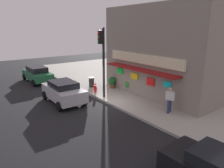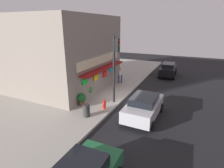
# 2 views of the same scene
# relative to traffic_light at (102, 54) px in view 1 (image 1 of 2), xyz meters

# --- Properties ---
(ground_plane) EXTENTS (53.03, 53.03, 0.00)m
(ground_plane) POSITION_rel_traffic_light_xyz_m (1.01, -0.37, -3.50)
(ground_plane) COLOR black
(sidewalk) EXTENTS (35.35, 12.36, 0.16)m
(sidewalk) POSITION_rel_traffic_light_xyz_m (1.01, 5.82, -3.42)
(sidewalk) COLOR #A39E93
(sidewalk) RESTS_ON ground_plane
(corner_building) EXTENTS (9.47, 10.80, 6.84)m
(corner_building) POSITION_rel_traffic_light_xyz_m (1.89, 7.31, 0.08)
(corner_building) COLOR gray
(corner_building) RESTS_ON sidewalk
(traffic_light) EXTENTS (0.32, 0.58, 5.22)m
(traffic_light) POSITION_rel_traffic_light_xyz_m (0.00, 0.00, 0.00)
(traffic_light) COLOR black
(traffic_light) RESTS_ON sidewalk
(fire_hydrant) EXTENTS (0.46, 0.22, 0.74)m
(fire_hydrant) POSITION_rel_traffic_light_xyz_m (-1.45, 0.23, -2.98)
(fire_hydrant) COLOR red
(fire_hydrant) RESTS_ON sidewalk
(trash_can) EXTENTS (0.48, 0.48, 0.86)m
(trash_can) POSITION_rel_traffic_light_xyz_m (-2.99, 0.80, -2.91)
(trash_can) COLOR #2D2D2D
(trash_can) RESTS_ON sidewalk
(pedestrian) EXTENTS (0.60, 0.49, 1.66)m
(pedestrian) POSITION_rel_traffic_light_xyz_m (5.01, 1.64, -2.42)
(pedestrian) COLOR navy
(pedestrian) RESTS_ON sidewalk
(potted_plant_by_doorway) EXTENTS (0.70, 0.70, 0.98)m
(potted_plant_by_doorway) POSITION_rel_traffic_light_xyz_m (-1.61, 2.12, -2.78)
(potted_plant_by_doorway) COLOR brown
(potted_plant_by_doorway) RESTS_ON sidewalk
(potted_plant_by_window) EXTENTS (0.70, 0.70, 0.98)m
(potted_plant_by_window) POSITION_rel_traffic_light_xyz_m (0.10, 2.57, -2.77)
(potted_plant_by_window) COLOR #59595B
(potted_plant_by_window) RESTS_ON sidewalk
(parked_car_silver) EXTENTS (4.12, 2.17, 1.58)m
(parked_car_silver) POSITION_rel_traffic_light_xyz_m (-1.20, -2.69, -2.67)
(parked_car_silver) COLOR #B7B7BC
(parked_car_silver) RESTS_ON ground_plane
(parked_car_green) EXTENTS (4.51, 2.06, 1.55)m
(parked_car_green) POSITION_rel_traffic_light_xyz_m (-8.47, -2.30, -2.69)
(parked_car_green) COLOR #1E6038
(parked_car_green) RESTS_ON ground_plane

